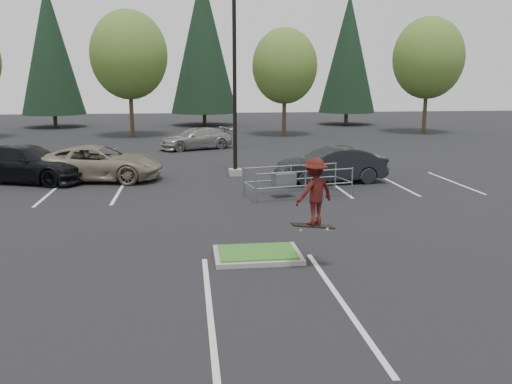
{
  "coord_description": "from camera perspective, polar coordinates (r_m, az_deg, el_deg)",
  "views": [
    {
      "loc": [
        -1.69,
        -13.09,
        4.47
      ],
      "look_at": [
        0.15,
        1.5,
        1.39
      ],
      "focal_mm": 38.0,
      "sensor_mm": 36.0,
      "label": 1
    }
  ],
  "objects": [
    {
      "name": "decid_b",
      "position": [
        43.87,
        -13.23,
        13.59
      ],
      "size": [
        5.89,
        5.89,
        9.64
      ],
      "color": "#38281C",
      "rests_on": "ground"
    },
    {
      "name": "decid_d",
      "position": [
        47.7,
        17.63,
        13.04
      ],
      "size": [
        5.76,
        5.76,
        9.43
      ],
      "color": "#38281C",
      "rests_on": "ground"
    },
    {
      "name": "cart_corral",
      "position": [
        20.78,
        3.3,
        1.4
      ],
      "size": [
        4.21,
        2.24,
        1.14
      ],
      "rotation": [
        0.0,
        0.0,
        0.21
      ],
      "color": "gray",
      "rests_on": "ground"
    },
    {
      "name": "car_r_charc",
      "position": [
        23.9,
        7.91,
        2.84
      ],
      "size": [
        4.86,
        2.1,
        1.55
      ],
      "primitive_type": "imported",
      "rotation": [
        0.0,
        0.0,
        4.81
      ],
      "color": "black",
      "rests_on": "ground"
    },
    {
      "name": "skateboarder",
      "position": [
        12.7,
        6.11,
        0.02
      ],
      "size": [
        1.18,
        0.99,
        1.71
      ],
      "rotation": [
        0.0,
        0.0,
        3.62
      ],
      "color": "black",
      "rests_on": "ground"
    },
    {
      "name": "grass_median",
      "position": [
        13.91,
        0.15,
        -6.57
      ],
      "size": [
        2.2,
        1.6,
        0.16
      ],
      "color": "gray",
      "rests_on": "ground"
    },
    {
      "name": "conif_c",
      "position": [
        54.94,
        9.69,
        14.16
      ],
      "size": [
        5.5,
        5.5,
        12.5
      ],
      "color": "#38281C",
      "rests_on": "ground"
    },
    {
      "name": "light_pole",
      "position": [
        25.19,
        -2.27,
        12.03
      ],
      "size": [
        0.7,
        0.6,
        10.12
      ],
      "color": "gray",
      "rests_on": "ground"
    },
    {
      "name": "car_l_black",
      "position": [
        25.86,
        -23.15,
        2.75
      ],
      "size": [
        6.02,
        4.09,
        1.62
      ],
      "primitive_type": "imported",
      "rotation": [
        0.0,
        0.0,
        1.21
      ],
      "color": "black",
      "rests_on": "ground"
    },
    {
      "name": "decid_c",
      "position": [
        43.62,
        3.01,
        12.86
      ],
      "size": [
        5.12,
        5.12,
        8.38
      ],
      "color": "#38281C",
      "rests_on": "ground"
    },
    {
      "name": "car_far_silver",
      "position": [
        35.3,
        -6.17,
        5.62
      ],
      "size": [
        5.11,
        3.58,
        1.37
      ],
      "primitive_type": "imported",
      "rotation": [
        0.0,
        0.0,
        5.1
      ],
      "color": "gray",
      "rests_on": "ground"
    },
    {
      "name": "car_l_tan",
      "position": [
        25.19,
        -16.29,
        2.93
      ],
      "size": [
        5.93,
        3.42,
        1.56
      ],
      "primitive_type": "imported",
      "rotation": [
        0.0,
        0.0,
        1.42
      ],
      "color": "gray",
      "rests_on": "ground"
    },
    {
      "name": "conif_b",
      "position": [
        53.73,
        -5.6,
        15.39
      ],
      "size": [
        6.38,
        6.38,
        14.5
      ],
      "color": "#38281C",
      "rests_on": "ground"
    },
    {
      "name": "stall_lines",
      "position": [
        19.64,
        -6.04,
        -1.38
      ],
      "size": [
        22.62,
        17.6,
        0.01
      ],
      "color": "silver",
      "rests_on": "ground"
    },
    {
      "name": "ground",
      "position": [
        13.94,
        0.15,
        -6.87
      ],
      "size": [
        120.0,
        120.0,
        0.0
      ],
      "primitive_type": "plane",
      "color": "black",
      "rests_on": "ground"
    },
    {
      "name": "conif_a",
      "position": [
        54.56,
        -20.88,
        13.85
      ],
      "size": [
        5.72,
        5.72,
        13.0
      ],
      "color": "#38281C",
      "rests_on": "ground"
    }
  ]
}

